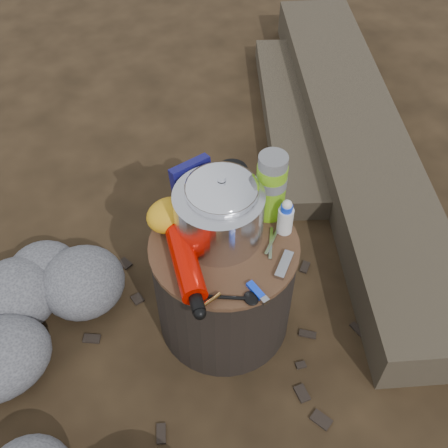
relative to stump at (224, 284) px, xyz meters
name	(u,v)px	position (x,y,z in m)	size (l,w,h in m)	color
ground	(224,318)	(0.00, 0.00, -0.20)	(60.00, 60.00, 0.00)	black
stump	(224,284)	(0.00, 0.00, 0.00)	(0.43, 0.43, 0.39)	black
rock_ring	(74,370)	(-0.50, -0.01, -0.09)	(0.47, 1.03, 0.20)	#535358
log_main	(356,141)	(0.87, 0.46, -0.11)	(0.35, 2.10, 0.18)	#3B3226
log_small	(289,117)	(0.73, 0.77, -0.15)	(0.21, 1.16, 0.10)	#3B3226
foil_windscreen	(219,215)	(0.01, 0.05, 0.27)	(0.25, 0.25, 0.15)	silver
camping_pot	(222,205)	(0.02, 0.06, 0.29)	(0.20, 0.20, 0.20)	white
fuel_bottle	(186,264)	(-0.13, -0.04, 0.23)	(0.07, 0.29, 0.07)	red
thermos	(271,186)	(0.17, 0.05, 0.30)	(0.09, 0.09, 0.22)	#77BD18
travel_mug	(232,186)	(0.10, 0.14, 0.26)	(0.09, 0.09, 0.13)	black
stuff_sack	(170,215)	(-0.10, 0.13, 0.24)	(0.14, 0.11, 0.09)	gold
food_pouch	(193,185)	(-0.01, 0.18, 0.28)	(0.12, 0.03, 0.16)	#121155
lighter	(256,290)	(0.00, -0.18, 0.20)	(0.02, 0.08, 0.01)	#123CF0
multitool	(284,265)	(0.11, -0.14, 0.20)	(0.03, 0.09, 0.01)	#A5A5A9
pot_grabber	(271,243)	(0.12, -0.06, 0.20)	(0.03, 0.11, 0.01)	#A5A5A9
spork	(225,297)	(-0.08, -0.16, 0.20)	(0.03, 0.14, 0.01)	black
squeeze_bottle	(285,218)	(0.18, -0.03, 0.25)	(0.04, 0.04, 0.11)	white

